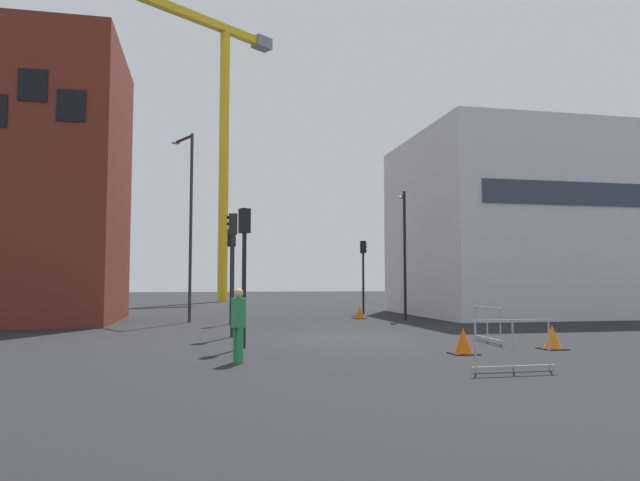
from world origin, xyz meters
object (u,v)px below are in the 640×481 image
Objects in this scene: traffic_cone_orange at (552,338)px; traffic_light_far at (363,265)px; traffic_cone_by_barrier at (463,342)px; construction_crane at (222,122)px; traffic_light_verge at (233,254)px; streetlamp_tall at (189,212)px; traffic_cone_striped at (360,313)px; streetlamp_short at (404,243)px; traffic_light_corner at (232,261)px; pedestrian_walking at (238,319)px; traffic_light_island at (244,254)px.

traffic_light_far is at bearing 91.58° from traffic_cone_orange.
traffic_light_far is 18.07m from traffic_cone_by_barrier.
traffic_light_far is 6.22× the size of traffic_cone_by_barrier.
traffic_light_verge is at bearing -91.21° from construction_crane.
traffic_cone_orange is (0.48, -17.26, -2.47)m from traffic_light_far.
traffic_cone_orange is at bearing 9.39° from traffic_cone_by_barrier.
streetlamp_tall is 13.58× the size of traffic_cone_striped.
traffic_cone_striped is 13.45m from traffic_cone_orange.
streetlamp_short reaches higher than traffic_light_corner.
construction_crane is 15.07× the size of pedestrian_walking.
streetlamp_short reaches higher than pedestrian_walking.
streetlamp_tall is 5.08× the size of pedestrian_walking.
construction_crane is 42.20m from traffic_cone_orange.
streetlamp_tall is 2.09× the size of traffic_light_far.
traffic_light_corner is (0.27, 5.84, -0.05)m from traffic_light_verge.
pedestrian_walking is at bearing -96.46° from traffic_light_island.
streetlamp_short is 1.51× the size of traffic_light_far.
pedestrian_walking reaches higher than traffic_cone_by_barrier.
construction_crane is at bearing 88.79° from traffic_light_verge.
traffic_cone_striped is at bearing 97.70° from traffic_cone_orange.
construction_crane reaches higher than traffic_cone_by_barrier.
construction_crane reaches higher than traffic_light_island.
streetlamp_tall is 13.15× the size of traffic_cone_orange.
traffic_light_corner is at bearing 87.39° from traffic_light_verge.
construction_crane reaches higher than streetlamp_tall.
streetlamp_tall is at bearing 102.25° from traffic_light_verge.
traffic_light_verge is 6.51× the size of traffic_cone_striped.
construction_crane is at bearing 107.48° from streetlamp_short.
traffic_light_corner is 9.13m from traffic_light_island.
streetlamp_tall reaches higher than traffic_cone_by_barrier.
construction_crane reaches higher than pedestrian_walking.
traffic_light_corner is 2.39× the size of pedestrian_walking.
traffic_cone_orange is at bearing -78.49° from construction_crane.
traffic_light_verge is at bearing 92.66° from traffic_light_island.
streetlamp_tall is 2.21× the size of traffic_light_island.
traffic_cone_striped is 0.96× the size of traffic_cone_by_barrier.
traffic_light_far reaches higher than traffic_cone_striped.
traffic_light_verge is (1.62, -7.46, -2.25)m from streetlamp_tall.
streetlamp_short is 9.83× the size of traffic_cone_striped.
pedestrian_walking is (-0.44, -12.02, -1.74)m from traffic_light_corner.
traffic_light_far reaches higher than traffic_cone_orange.
traffic_light_corner is (-0.43, -27.15, -13.66)m from construction_crane.
pedestrian_walking is (1.44, -13.64, -4.04)m from streetlamp_tall.
traffic_cone_orange is at bearing -51.51° from streetlamp_tall.
streetlamp_tall is at bearing 179.29° from streetlamp_short.
traffic_light_far is (7.74, 6.18, 0.04)m from traffic_light_corner.
traffic_cone_striped is (-2.10, 0.75, -3.44)m from streetlamp_short.
traffic_cone_orange is at bearing -31.74° from traffic_light_verge.
traffic_light_verge is 6.23× the size of traffic_cone_by_barrier.
traffic_cone_by_barrier is at bearing 4.61° from pedestrian_walking.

